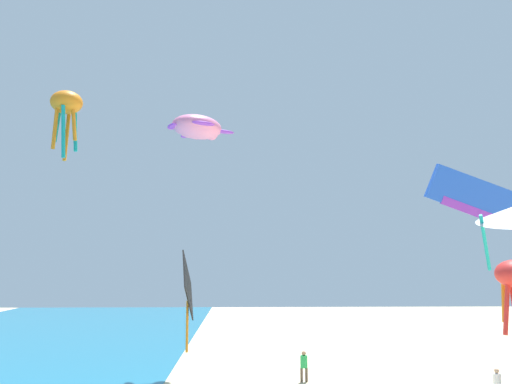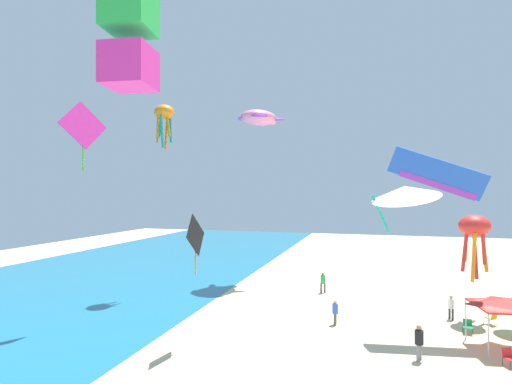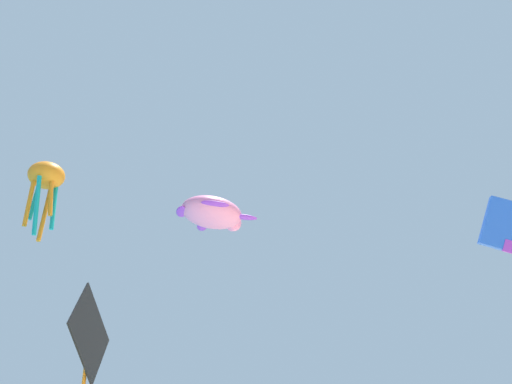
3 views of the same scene
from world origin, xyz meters
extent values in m
cube|color=beige|center=(0.00, 0.00, -0.05)|extent=(120.00, 120.00, 0.10)
cube|color=teal|center=(0.00, 33.45, 0.01)|extent=(120.00, 28.94, 0.02)
cylinder|color=#B7B7BC|center=(-1.56, 1.24, 1.15)|extent=(0.07, 0.07, 2.31)
cylinder|color=#B7B7BC|center=(1.28, 1.67, 1.15)|extent=(0.07, 0.07, 2.31)
cube|color=red|center=(0.11, -0.17, 2.36)|extent=(3.41, 3.76, 0.10)
pyramid|color=red|center=(0.11, -0.17, 2.62)|extent=(3.35, 3.69, 0.42)
cylinder|color=black|center=(-2.58, 0.58, 0.20)|extent=(0.02, 0.02, 0.40)
cylinder|color=black|center=(-2.09, 0.77, 0.20)|extent=(0.02, 0.02, 0.40)
cylinder|color=black|center=(-1.91, 0.28, 0.20)|extent=(0.02, 0.02, 0.40)
cube|color=red|center=(-2.24, 0.43, 0.40)|extent=(0.67, 0.67, 0.03)
cube|color=red|center=(-1.97, 0.53, 0.61)|extent=(0.30, 0.51, 0.41)
cylinder|color=black|center=(1.97, 1.67, 0.20)|extent=(0.02, 0.02, 0.40)
cylinder|color=black|center=(1.90, 1.15, 0.20)|extent=(0.02, 0.02, 0.40)
cylinder|color=black|center=(2.49, 1.59, 0.20)|extent=(0.02, 0.02, 0.40)
cylinder|color=black|center=(2.41, 1.08, 0.20)|extent=(0.02, 0.02, 0.40)
cube|color=#198C4C|center=(2.19, 1.37, 0.40)|extent=(0.59, 0.59, 0.03)
cube|color=#198C4C|center=(2.48, 1.33, 0.61)|extent=(0.20, 0.51, 0.41)
cylinder|color=black|center=(4.86, -0.48, 0.20)|extent=(0.02, 0.02, 0.40)
cylinder|color=black|center=(4.55, -0.07, 0.20)|extent=(0.02, 0.02, 0.40)
cylinder|color=black|center=(4.45, -0.80, 0.20)|extent=(0.02, 0.02, 0.40)
cylinder|color=black|center=(4.14, -0.38, 0.20)|extent=(0.02, 0.02, 0.40)
cube|color=orange|center=(4.50, -0.43, 0.40)|extent=(0.73, 0.73, 0.03)
cube|color=orange|center=(4.27, -0.61, 0.61)|extent=(0.40, 0.47, 0.41)
cylinder|color=slate|center=(-2.82, 4.72, 0.41)|extent=(0.16, 0.16, 0.82)
cylinder|color=slate|center=(-2.53, 4.59, 0.41)|extent=(0.16, 0.16, 0.82)
cylinder|color=black|center=(-2.68, 4.65, 1.18)|extent=(0.43, 0.43, 0.72)
sphere|color=#A87A56|center=(-2.68, 4.65, 1.68)|extent=(0.27, 0.27, 0.27)
cylinder|color=#33384C|center=(4.78, 1.73, 0.37)|extent=(0.15, 0.15, 0.75)
cylinder|color=#33384C|center=(5.03, 1.87, 0.37)|extent=(0.15, 0.15, 0.75)
cylinder|color=white|center=(4.90, 1.80, 1.07)|extent=(0.39, 0.39, 0.65)
sphere|color=tan|center=(4.90, 1.80, 1.52)|extent=(0.24, 0.24, 0.24)
cylinder|color=brown|center=(1.82, 9.20, 0.36)|extent=(0.14, 0.14, 0.72)
cylinder|color=brown|center=(1.54, 9.22, 0.36)|extent=(0.14, 0.14, 0.72)
cylinder|color=blue|center=(1.68, 9.21, 1.03)|extent=(0.37, 0.37, 0.62)
sphere|color=tan|center=(1.68, 9.21, 1.46)|extent=(0.23, 0.23, 0.23)
cylinder|color=brown|center=(9.59, 11.05, 0.40)|extent=(0.16, 0.16, 0.80)
cylinder|color=brown|center=(9.69, 10.76, 0.40)|extent=(0.16, 0.16, 0.80)
cylinder|color=green|center=(9.64, 10.90, 1.14)|extent=(0.42, 0.42, 0.69)
sphere|color=#A87A56|center=(9.64, 10.90, 1.62)|extent=(0.26, 0.26, 0.26)
cube|color=#E02D9E|center=(-2.51, 25.23, 13.00)|extent=(3.11, 1.33, 3.28)
cylinder|color=#66D82D|center=(-2.51, 25.23, 11.08)|extent=(0.12, 0.12, 2.36)
cone|color=white|center=(-5.52, 5.54, 8.54)|extent=(4.16, 4.15, 1.31)
cylinder|color=teal|center=(-4.86, 6.56, 7.54)|extent=(1.28, 0.87, 1.82)
ellipsoid|color=red|center=(5.51, 0.23, 6.31)|extent=(2.01, 2.01, 1.46)
cylinder|color=red|center=(5.04, -0.21, 4.83)|extent=(0.39, 0.38, 2.15)
cylinder|color=orange|center=(5.66, -0.40, 4.54)|extent=(0.30, 0.50, 2.73)
cylinder|color=red|center=(6.13, 0.04, 4.24)|extent=(0.55, 0.33, 3.32)
cylinder|color=orange|center=(5.99, 0.68, 4.83)|extent=(0.39, 0.38, 2.15)
cylinder|color=red|center=(5.37, 0.87, 4.54)|extent=(0.30, 0.50, 2.73)
cylinder|color=orange|center=(4.89, 0.43, 4.24)|extent=(0.55, 0.33, 3.32)
ellipsoid|color=pink|center=(13.14, 17.62, 16.01)|extent=(4.99, 4.50, 1.56)
sphere|color=pink|center=(15.25, 16.78, 16.12)|extent=(1.02, 1.02, 1.02)
ellipsoid|color=purple|center=(14.74, 18.57, 15.84)|extent=(1.71, 1.10, 0.23)
ellipsoid|color=purple|center=(13.65, 15.83, 15.84)|extent=(1.31, 1.70, 0.23)
ellipsoid|color=purple|center=(12.30, 19.17, 15.84)|extent=(1.71, 1.10, 0.23)
ellipsoid|color=purple|center=(11.46, 17.07, 15.84)|extent=(1.31, 1.70, 0.23)
cube|color=green|center=(-15.82, 12.62, 12.87)|extent=(1.24, 1.25, 0.99)
cube|color=#E02D9E|center=(-15.82, 12.62, 11.52)|extent=(1.24, 1.25, 0.99)
cube|color=blue|center=(2.20, 3.06, 9.75)|extent=(0.87, 5.85, 3.52)
cube|color=purple|center=(2.20, 3.06, 9.01)|extent=(0.33, 4.48, 1.97)
cube|color=black|center=(-4.10, 16.37, 6.17)|extent=(2.37, 0.41, 2.34)
cylinder|color=orange|center=(-4.10, 16.37, 4.81)|extent=(0.08, 0.08, 1.67)
ellipsoid|color=orange|center=(6.18, 24.16, 15.56)|extent=(1.71, 1.71, 1.25)
cylinder|color=orange|center=(5.98, 23.64, 14.30)|extent=(0.27, 0.37, 1.83)
cylinder|color=teal|center=(6.52, 23.73, 14.05)|extent=(0.35, 0.38, 2.33)
cylinder|color=orange|center=(6.72, 24.24, 13.80)|extent=(0.48, 0.25, 2.83)
cylinder|color=teal|center=(6.37, 24.67, 14.30)|extent=(0.27, 0.37, 1.83)
cylinder|color=orange|center=(5.83, 24.59, 14.05)|extent=(0.35, 0.38, 2.33)
cylinder|color=teal|center=(5.63, 24.07, 13.80)|extent=(0.48, 0.25, 2.83)
camera|label=1|loc=(-22.07, 14.59, 6.95)|focal=37.10mm
camera|label=2|loc=(-24.02, 7.03, 8.45)|focal=27.41mm
camera|label=3|loc=(-16.56, 10.68, 3.85)|focal=39.86mm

